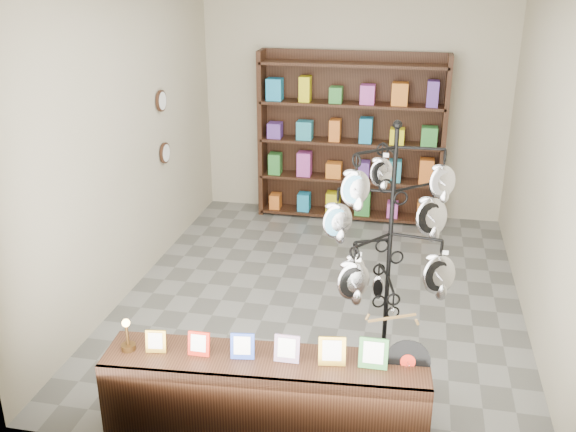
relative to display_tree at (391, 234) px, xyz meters
The scene contains 6 objects.
ground 1.85m from the display_tree, 120.58° to the left, with size 5.00×5.00×0.00m, color slate.
room_envelope 1.50m from the display_tree, 120.58° to the left, with size 5.00×5.00×5.00m.
display_tree is the anchor object (origin of this frame).
front_shelf 1.54m from the display_tree, 131.88° to the right, with size 2.38×0.66×0.83m.
back_shelving 3.55m from the display_tree, 101.34° to the left, with size 2.42×0.36×2.20m.
wall_clocks 3.33m from the display_tree, 143.41° to the left, with size 0.03×0.24×0.84m.
Camera 1 is at (0.84, -5.87, 3.22)m, focal length 40.00 mm.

